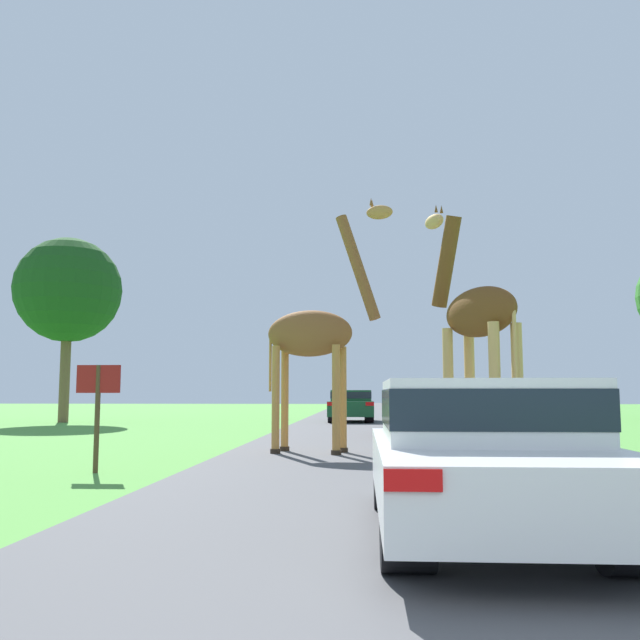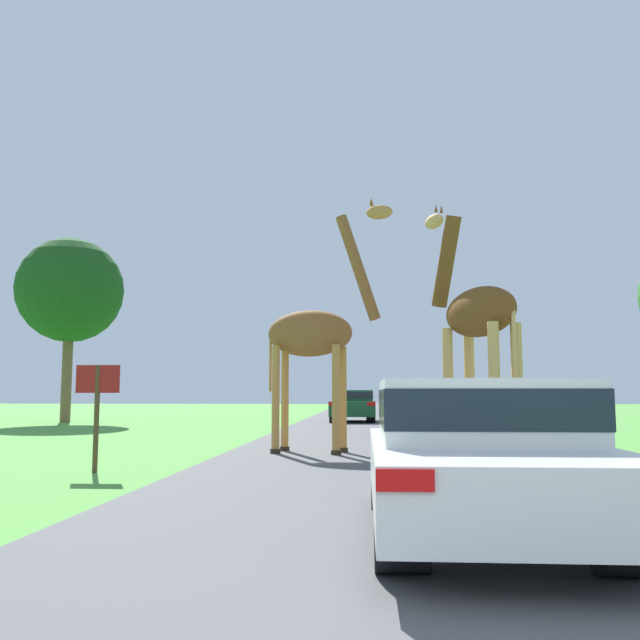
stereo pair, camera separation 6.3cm
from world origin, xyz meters
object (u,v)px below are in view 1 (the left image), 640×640
giraffe_companion (476,325)px  car_queue_left (424,412)px  car_lead_maroon (482,451)px  car_far_ahead (351,405)px  giraffe_near_road (315,335)px  sign_post (98,397)px  tree_centre_back (68,291)px  car_queue_right (437,409)px

giraffe_companion → car_queue_left: bearing=63.4°
car_lead_maroon → car_far_ahead: car_far_ahead is taller
giraffe_near_road → sign_post: bearing=-29.4°
giraffe_companion → car_queue_left: (-0.32, 7.51, -1.79)m
car_far_ahead → tree_centre_back: bearing=-173.1°
car_queue_right → car_queue_left: size_ratio=0.88×
giraffe_companion → car_far_ahead: (-2.60, 17.45, -1.76)m
car_queue_right → sign_post: size_ratio=2.37×
tree_centre_back → sign_post: (8.68, -18.07, -4.55)m
giraffe_companion → car_far_ahead: giraffe_companion is taller
giraffe_near_road → car_queue_right: size_ratio=1.34×
giraffe_near_road → car_lead_maroon: size_ratio=1.23×
car_queue_left → giraffe_near_road: bearing=-115.3°
car_lead_maroon → car_far_ahead: 23.94m
car_far_ahead → car_queue_left: bearing=-77.1°
giraffe_near_road → sign_post: 5.07m
tree_centre_back → car_queue_right: bearing=-12.4°
car_queue_left → tree_centre_back: size_ratio=0.56×
car_lead_maroon → car_queue_right: 19.03m
car_queue_left → car_far_ahead: (-2.28, 9.95, 0.03)m
car_lead_maroon → car_queue_right: car_lead_maroon is taller
car_queue_left → giraffe_companion: bearing=-87.6°
giraffe_near_road → tree_centre_back: size_ratio=0.66×
car_queue_right → car_far_ahead: bearing=123.2°
car_lead_maroon → car_far_ahead: bearing=93.7°
giraffe_companion → car_queue_right: size_ratio=1.27×
car_lead_maroon → sign_post: sign_post is taller
car_lead_maroon → car_queue_left: car_lead_maroon is taller
giraffe_near_road → car_lead_maroon: 8.50m
car_lead_maroon → car_queue_left: 13.96m
giraffe_near_road → car_queue_left: bearing=165.5°
giraffe_companion → tree_centre_back: bearing=104.2°
car_lead_maroon → sign_post: (-5.22, 4.33, 0.45)m
sign_post → giraffe_near_road: bearing=49.8°
car_far_ahead → sign_post: sign_post is taller
giraffe_near_road → tree_centre_back: (-11.84, 14.32, 3.26)m
car_queue_left → sign_post: size_ratio=2.69×
car_far_ahead → giraffe_near_road: bearing=-91.8°
tree_centre_back → giraffe_near_road: bearing=-50.4°
giraffe_companion → car_far_ahead: 17.73m
car_lead_maroon → sign_post: bearing=140.3°
car_lead_maroon → tree_centre_back: 26.82m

